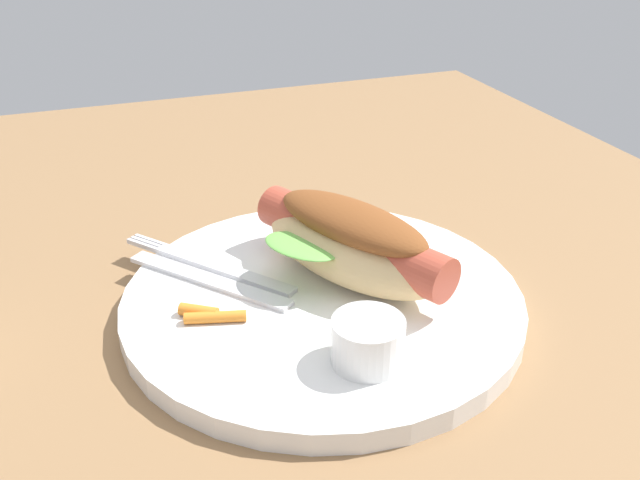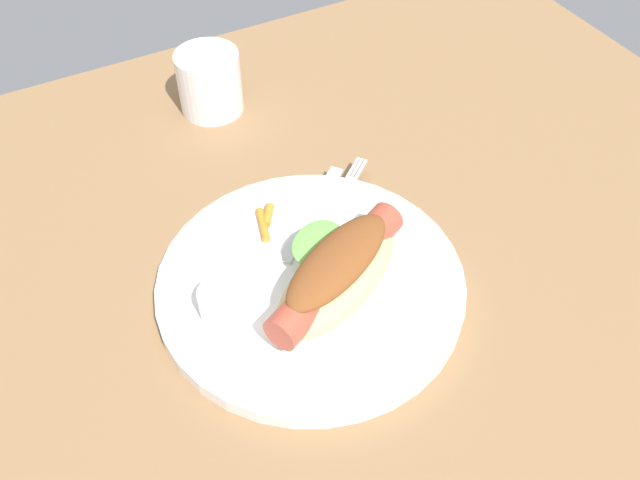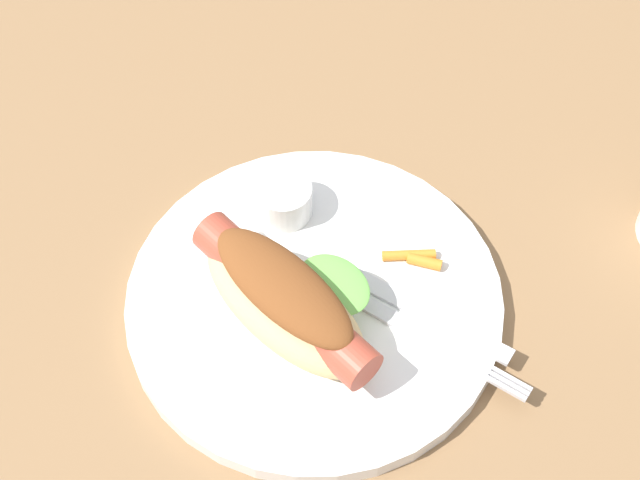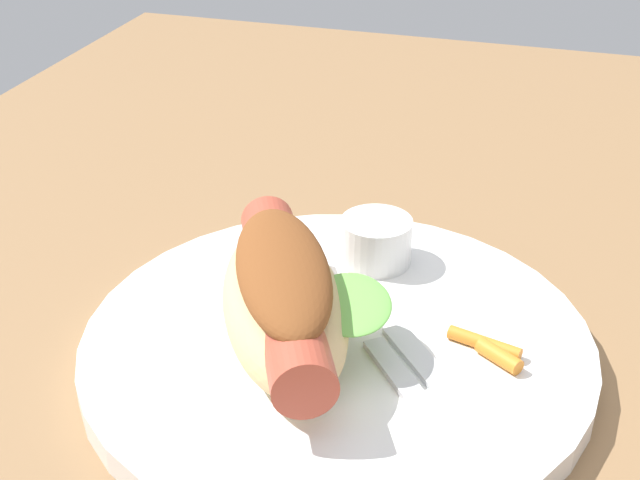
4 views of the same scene
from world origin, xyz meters
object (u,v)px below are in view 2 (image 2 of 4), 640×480
Objects in this scene: sauce_ramekin at (225,302)px; knife at (312,212)px; hot_dog at (337,273)px; plate at (311,284)px; carrot_garnish at (265,220)px; fork at (333,209)px; drinking_cup at (210,82)px.

knife is (-12.68, -7.43, -1.33)cm from sauce_ramekin.
hot_dog is 10.95cm from knife.
carrot_garnish is at bearing -85.61° from plate.
hot_dog is 11.68cm from carrot_garnish.
fork is at bearing 36.67° from hot_dog.
hot_dog is 1.20× the size of knife.
sauce_ramekin is 0.32× the size of knife.
knife is at bearing 48.44° from hot_dog.
sauce_ramekin reaches higher than fork.
plate is at bearing -158.81° from knife.
carrot_garnish is (0.66, -8.58, 1.22)cm from plate.
fork is 7.13cm from carrot_garnish.
drinking_cup is at bearing 60.04° from fork.
carrot_garnish is 0.58× the size of drinking_cup.
fork and knife have the same top height.
carrot_garnish is at bearing 74.02° from hot_dog.
knife is (2.11, -0.62, -0.02)cm from fork.
knife is (-2.84, -10.19, -2.81)cm from hot_dog.
plate is 6.55× the size of carrot_garnish.
carrot_garnish is (1.98, -11.22, -2.56)cm from hot_dog.
sauce_ramekin is 16.33cm from fork.
drinking_cup is at bearing -98.32° from carrot_garnish.
carrot_garnish is (6.93, -1.64, 0.22)cm from fork.
sauce_ramekin is at bearing 70.14° from drinking_cup.
fork is at bearing -155.28° from sauce_ramekin.
plate is 9.41cm from fork.
drinking_cup is at bearing -94.83° from plate.
sauce_ramekin is (8.52, -0.13, 2.31)cm from plate.
sauce_ramekin is at bearing -0.88° from plate.
carrot_garnish is at bearing 81.68° from drinking_cup.
plate is 8.82cm from sauce_ramekin.
carrot_garnish is (4.82, -1.03, 0.24)cm from knife.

